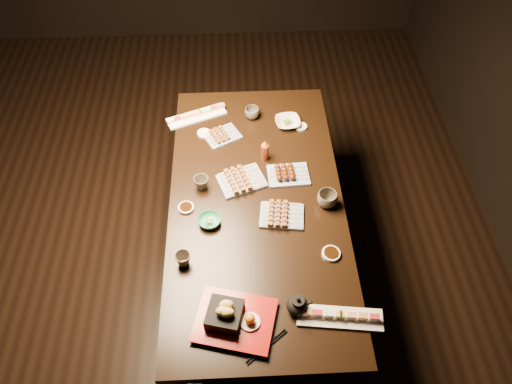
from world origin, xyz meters
TOP-DOWN VIEW (x-y plane):
  - ground at (0.00, 0.00)m, footprint 5.00×5.00m
  - dining_table at (0.38, -0.25)m, footprint 1.11×1.89m
  - sushi_platter_near at (0.71, -0.92)m, footprint 0.38×0.15m
  - sushi_platter_far at (0.05, 0.42)m, footprint 0.37×0.23m
  - yakitori_plate_center at (0.31, -0.11)m, footprint 0.28×0.24m
  - yakitori_plate_right at (0.51, -0.36)m, footprint 0.24×0.18m
  - yakitori_plate_left at (0.21, 0.24)m, footprint 0.24×0.22m
  - tsukune_plate at (0.56, -0.08)m, footprint 0.23×0.17m
  - edamame_bowl_green at (0.14, -0.38)m, footprint 0.12×0.12m
  - edamame_bowl_cream at (0.60, 0.33)m, footprint 0.16×0.16m
  - tempura_tray at (0.26, -0.92)m, footprint 0.39×0.34m
  - teacup_near_left at (0.02, -0.61)m, footprint 0.10×0.10m
  - teacup_mid_right at (0.74, -0.28)m, footprint 0.14×0.14m
  - teacup_far_left at (0.10, -0.14)m, footprint 0.09×0.09m
  - teacup_far_right at (0.39, 0.40)m, footprint 0.12×0.12m
  - teapot at (0.53, -0.87)m, footprint 0.12×0.12m
  - condiment_bottle at (0.44, 0.06)m, footprint 0.05×0.05m
  - sauce_dish_west at (0.02, -0.28)m, footprint 0.10×0.10m
  - sauce_dish_east at (0.67, 0.30)m, footprint 0.09×0.09m
  - sauce_dish_se at (0.72, -0.59)m, footprint 0.10×0.10m
  - sauce_dish_nw at (0.10, 0.27)m, footprint 0.10×0.10m
  - chopsticks_near at (0.39, -1.03)m, footprint 0.19×0.15m
  - chopsticks_se at (0.79, -0.88)m, footprint 0.21×0.04m

SIDE VIEW (x-z plane):
  - ground at x=0.00m, z-range 0.00..0.00m
  - dining_table at x=0.38m, z-range 0.00..0.75m
  - chopsticks_se at x=0.79m, z-range 0.75..0.76m
  - chopsticks_near at x=0.39m, z-range 0.75..0.76m
  - sauce_dish_east at x=0.67m, z-range 0.75..0.76m
  - sauce_dish_nw at x=0.10m, z-range 0.75..0.76m
  - sauce_dish_west at x=0.02m, z-range 0.75..0.76m
  - sauce_dish_se at x=0.72m, z-range 0.75..0.77m
  - edamame_bowl_green at x=0.14m, z-range 0.75..0.79m
  - edamame_bowl_cream at x=0.60m, z-range 0.75..0.79m
  - sushi_platter_far at x=0.05m, z-range 0.75..0.79m
  - sushi_platter_near at x=0.71m, z-range 0.75..0.80m
  - yakitori_plate_left at x=0.21m, z-range 0.75..0.80m
  - yakitori_plate_right at x=0.51m, z-range 0.75..0.81m
  - tsukune_plate at x=0.56m, z-range 0.75..0.81m
  - yakitori_plate_center at x=0.31m, z-range 0.75..0.81m
  - teacup_far_right at x=0.39m, z-range 0.75..0.82m
  - teacup_near_left at x=0.02m, z-range 0.75..0.82m
  - teacup_far_left at x=0.10m, z-range 0.75..0.82m
  - teacup_mid_right at x=0.74m, z-range 0.75..0.83m
  - teapot at x=0.53m, z-range 0.75..0.85m
  - tempura_tray at x=0.26m, z-range 0.75..0.87m
  - condiment_bottle at x=0.44m, z-range 0.75..0.89m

